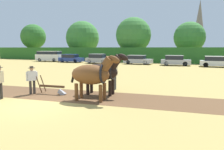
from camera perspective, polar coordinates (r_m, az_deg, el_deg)
name	(u,v)px	position (r m, az deg, el deg)	size (l,w,h in m)	color
ground_plane	(38,104)	(10.84, -18.65, -7.19)	(240.00, 240.00, 0.00)	#A88E4C
plowed_furrow_strip	(45,93)	(13.17, -17.22, -4.62)	(21.09, 2.98, 0.01)	brown
hedgerow	(164,55)	(38.87, 13.34, 5.06)	(78.52, 1.45, 2.68)	#286023
tree_far_left	(33,37)	(58.36, -19.86, 9.39)	(6.09, 6.09, 8.40)	#4C3823
tree_left	(83,38)	(51.25, -7.71, 9.61)	(7.56, 7.56, 8.67)	#423323
tree_center_left	(133,35)	(43.86, 5.59, 10.33)	(6.93, 6.93, 8.56)	#4C3823
tree_center	(189,37)	(43.87, 19.56, 9.26)	(5.78, 5.78, 7.45)	#423323
church_spire	(199,26)	(82.17, 21.82, 11.68)	(2.90, 2.90, 18.83)	gray
draft_horse_lead_left	(92,74)	(10.79, -5.15, 0.18)	(2.64, 1.26, 2.34)	brown
draft_horse_lead_right	(102,72)	(12.11, -2.55, 0.86)	(2.74, 1.21, 2.39)	black
plow	(54,89)	(12.76, -14.90, -3.43)	(1.80, 0.54, 1.13)	#4C331E
farmer_at_plow	(32,78)	(13.10, -20.18, -0.77)	(0.43, 0.52, 1.59)	#38332D
farmer_beside_team	(115,74)	(13.50, 0.66, 0.38)	(0.24, 0.69, 1.75)	#4C4C4C
parked_van	(49,56)	(43.84, -16.06, 4.77)	(5.28, 2.45, 1.97)	silver
parked_car_left	(71,58)	(40.09, -10.69, 4.29)	(4.43, 1.96, 1.47)	navy
parked_car_center_left	(98,59)	(36.71, -3.66, 4.24)	(4.12, 1.92, 1.61)	#9E9EA8
parked_car_center	(138,60)	(35.22, 6.71, 3.97)	(4.50, 1.83, 1.44)	#A8A8B2
parked_car_center_right	(175,61)	(33.64, 16.20, 3.63)	(4.40, 2.24, 1.51)	#A8A8B2
parked_car_right	(215,62)	(33.12, 25.38, 3.15)	(4.10, 1.90, 1.48)	silver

